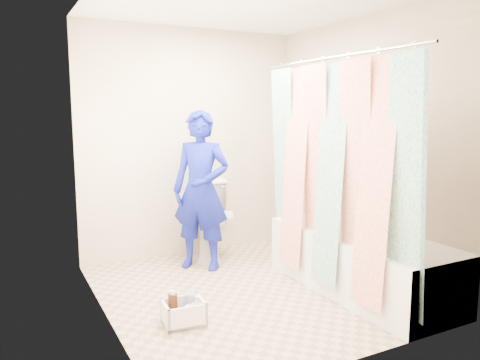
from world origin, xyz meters
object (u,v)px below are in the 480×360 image
plumber (201,190)px  cleaning_caddy (185,313)px  bathtub (360,260)px  toilet (208,219)px

plumber → cleaning_caddy: plumber is taller
bathtub → toilet: bearing=116.7°
bathtub → toilet: size_ratio=2.18×
toilet → plumber: size_ratio=0.52×
bathtub → plumber: size_ratio=1.13×
plumber → cleaning_caddy: bearing=-75.8°
toilet → plumber: plumber is taller
toilet → bathtub: bearing=-42.1°
toilet → plumber: 0.54m
bathtub → plumber: bearing=129.3°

